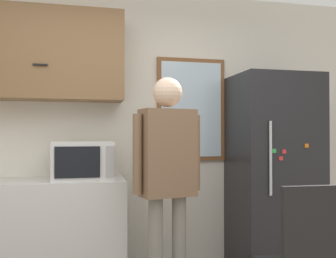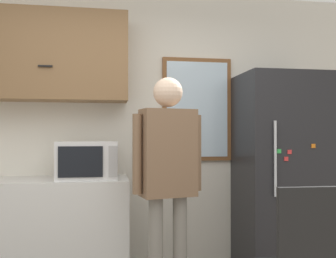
{
  "view_description": "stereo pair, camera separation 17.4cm",
  "coord_description": "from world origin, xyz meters",
  "px_view_note": "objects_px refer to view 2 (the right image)",
  "views": [
    {
      "loc": [
        -0.37,
        -1.66,
        1.28
      ],
      "look_at": [
        0.26,
        1.09,
        1.32
      ],
      "focal_mm": 40.0,
      "sensor_mm": 36.0,
      "label": 1
    },
    {
      "loc": [
        -0.2,
        -1.7,
        1.28
      ],
      "look_at": [
        0.26,
        1.09,
        1.32
      ],
      "focal_mm": 40.0,
      "sensor_mm": 36.0,
      "label": 2
    }
  ],
  "objects_px": {
    "person": "(168,165)",
    "refrigerator": "(281,172)",
    "microwave": "(87,160)",
    "chair": "(300,258)"
  },
  "relations": [
    {
      "from": "microwave",
      "to": "person",
      "type": "bearing_deg",
      "value": -38.02
    },
    {
      "from": "refrigerator",
      "to": "microwave",
      "type": "bearing_deg",
      "value": -179.64
    },
    {
      "from": "refrigerator",
      "to": "chair",
      "type": "height_order",
      "value": "refrigerator"
    },
    {
      "from": "person",
      "to": "chair",
      "type": "relative_size",
      "value": 1.77
    },
    {
      "from": "microwave",
      "to": "refrigerator",
      "type": "distance_m",
      "value": 1.8
    },
    {
      "from": "refrigerator",
      "to": "chair",
      "type": "xyz_separation_m",
      "value": [
        -0.45,
        -1.19,
        -0.41
      ]
    },
    {
      "from": "microwave",
      "to": "refrigerator",
      "type": "height_order",
      "value": "refrigerator"
    },
    {
      "from": "microwave",
      "to": "person",
      "type": "distance_m",
      "value": 0.8
    },
    {
      "from": "person",
      "to": "refrigerator",
      "type": "relative_size",
      "value": 0.93
    },
    {
      "from": "microwave",
      "to": "chair",
      "type": "bearing_deg",
      "value": -41.36
    }
  ]
}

